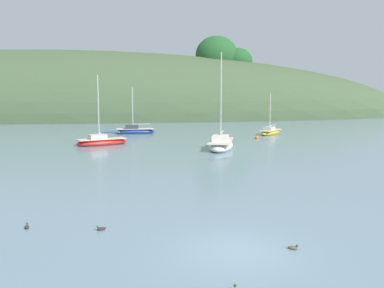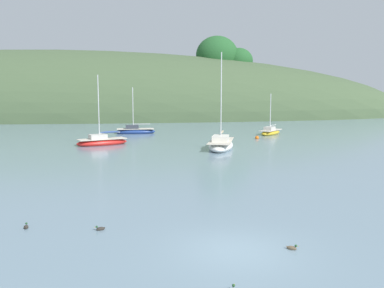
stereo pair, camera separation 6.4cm
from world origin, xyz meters
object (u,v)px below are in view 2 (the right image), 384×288
object	(u,v)px
sailboat_navy_dinghy	(271,132)
duck_lone_right	(26,227)
duck_straggler	(292,248)
sailboat_black_sloop	(102,142)
sailboat_white_near	(135,131)
sailboat_yellow_far	(221,145)
mooring_buoy_outer	(257,138)
duck_lone_left	(100,229)

from	to	relation	value
sailboat_navy_dinghy	duck_lone_right	world-z (taller)	sailboat_navy_dinghy
duck_lone_right	duck_straggler	bearing A→B (deg)	-16.97
sailboat_black_sloop	sailboat_white_near	world-z (taller)	sailboat_black_sloop
sailboat_black_sloop	duck_straggler	xyz separation A→B (m)	(10.53, -29.22, -0.29)
sailboat_black_sloop	sailboat_white_near	distance (m)	11.35
sailboat_navy_dinghy	sailboat_yellow_far	world-z (taller)	sailboat_yellow_far
sailboat_white_near	duck_lone_right	bearing A→B (deg)	-93.61
sailboat_yellow_far	duck_lone_right	world-z (taller)	sailboat_yellow_far
duck_lone_right	sailboat_white_near	bearing A→B (deg)	86.39
sailboat_navy_dinghy	mooring_buoy_outer	size ratio (longest dim) A/B	9.70
mooring_buoy_outer	duck_straggler	size ratio (longest dim) A/B	1.35
sailboat_white_near	sailboat_yellow_far	bearing A→B (deg)	-58.69
sailboat_navy_dinghy	sailboat_black_sloop	distance (m)	21.50
sailboat_navy_dinghy	sailboat_white_near	bearing A→B (deg)	171.93
sailboat_black_sloop	duck_straggler	distance (m)	31.06
duck_straggler	sailboat_yellow_far	bearing A→B (deg)	87.43
sailboat_navy_dinghy	sailboat_white_near	xyz separation A→B (m)	(-16.97, 2.40, 0.03)
sailboat_navy_dinghy	duck_lone_right	xyz separation A→B (m)	(-19.31, -34.73, -0.24)
mooring_buoy_outer	duck_lone_right	size ratio (longest dim) A/B	1.27
duck_straggler	duck_lone_left	xyz separation A→B (m)	(-7.08, 2.63, 0.00)
sailboat_white_near	mooring_buoy_outer	size ratio (longest dim) A/B	11.17
mooring_buoy_outer	duck_straggler	world-z (taller)	mooring_buoy_outer
sailboat_white_near	duck_straggler	world-z (taller)	sailboat_white_near
mooring_buoy_outer	duck_lone_right	distance (m)	34.38
sailboat_black_sloop	duck_lone_left	xyz separation A→B (m)	(3.45, -26.59, -0.29)
duck_straggler	duck_lone_left	bearing A→B (deg)	159.64
sailboat_navy_dinghy	duck_straggler	size ratio (longest dim) A/B	13.06
sailboat_yellow_far	duck_straggler	size ratio (longest dim) A/B	23.03
sailboat_black_sloop	duck_straggler	size ratio (longest dim) A/B	18.02
sailboat_black_sloop	sailboat_white_near	size ratio (longest dim) A/B	1.20
sailboat_navy_dinghy	sailboat_yellow_far	xyz separation A→B (m)	(-8.02, -12.29, 0.11)
sailboat_navy_dinghy	sailboat_yellow_far	bearing A→B (deg)	-123.13
sailboat_black_sloop	duck_lone_left	distance (m)	26.81
sailboat_white_near	mooring_buoy_outer	bearing A→B (deg)	-26.22
sailboat_black_sloop	mooring_buoy_outer	world-z (taller)	sailboat_black_sloop
duck_lone_left	duck_straggler	bearing A→B (deg)	-20.36
duck_lone_right	duck_lone_left	xyz separation A→B (m)	(3.06, -0.47, 0.00)
mooring_buoy_outer	duck_straggler	bearing A→B (deg)	-100.89
sailboat_yellow_far	duck_lone_right	distance (m)	25.12
mooring_buoy_outer	duck_straggler	xyz separation A→B (m)	(-6.40, -33.24, -0.07)
sailboat_white_near	duck_lone_left	distance (m)	37.61
sailboat_navy_dinghy	mooring_buoy_outer	world-z (taller)	sailboat_navy_dinghy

